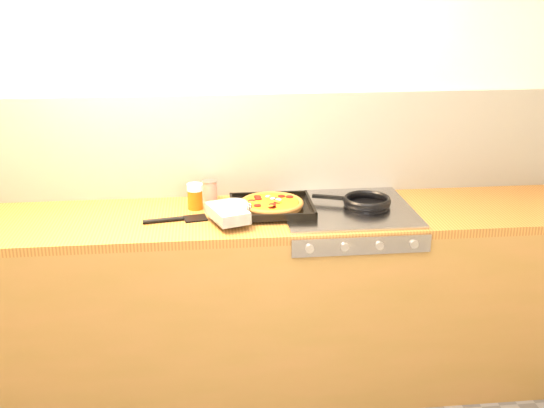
{
  "coord_description": "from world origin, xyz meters",
  "views": [
    {
      "loc": [
        -0.2,
        -1.63,
        1.89
      ],
      "look_at": [
        0.1,
        1.08,
        0.95
      ],
      "focal_mm": 42.0,
      "sensor_mm": 36.0,
      "label": 1
    }
  ],
  "objects": [
    {
      "name": "frying_pan",
      "position": [
        0.54,
        1.11,
        0.94
      ],
      "size": [
        0.39,
        0.29,
        0.04
      ],
      "color": "black",
      "rests_on": "stovetop"
    },
    {
      "name": "wooden_spoon",
      "position": [
        0.09,
        1.32,
        0.91
      ],
      "size": [
        0.29,
        0.11,
        0.02
      ],
      "color": "#A67946",
      "rests_on": "counter_run"
    },
    {
      "name": "stovetop",
      "position": [
        0.45,
        1.1,
        0.91
      ],
      "size": [
        0.6,
        0.56,
        0.02
      ],
      "primitive_type": "cube",
      "color": "#A1A1A7",
      "rests_on": "counter_run"
    },
    {
      "name": "counter_run",
      "position": [
        0.0,
        1.1,
        0.45
      ],
      "size": [
        3.2,
        0.62,
        0.9
      ],
      "color": "olive",
      "rests_on": "ground"
    },
    {
      "name": "juice_glass",
      "position": [
        -0.25,
        1.19,
        0.96
      ],
      "size": [
        0.08,
        0.08,
        0.12
      ],
      "color": "#D44C0C",
      "rests_on": "counter_run"
    },
    {
      "name": "black_spatula",
      "position": [
        -0.33,
        1.04,
        0.91
      ],
      "size": [
        0.29,
        0.1,
        0.02
      ],
      "color": "black",
      "rests_on": "counter_run"
    },
    {
      "name": "tomato_can",
      "position": [
        -0.18,
        1.29,
        0.95
      ],
      "size": [
        0.09,
        0.09,
        0.1
      ],
      "color": "maroon",
      "rests_on": "counter_run"
    },
    {
      "name": "room_shell",
      "position": [
        0.0,
        1.39,
        1.15
      ],
      "size": [
        3.2,
        3.2,
        3.2
      ],
      "color": "white",
      "rests_on": "ground"
    },
    {
      "name": "pizza_on_tray",
      "position": [
        0.04,
        1.08,
        0.94
      ],
      "size": [
        0.5,
        0.43,
        0.06
      ],
      "color": "black",
      "rests_on": "stovetop"
    }
  ]
}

